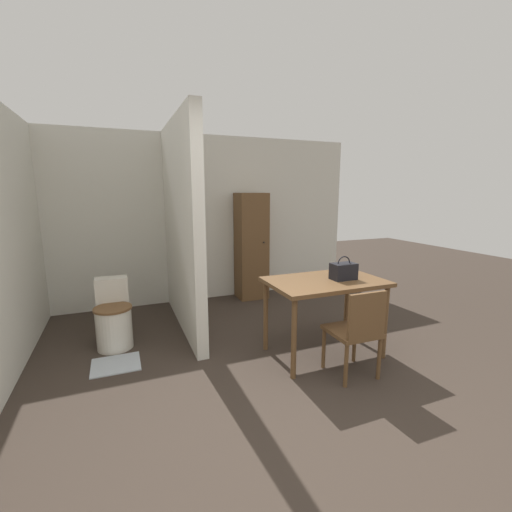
% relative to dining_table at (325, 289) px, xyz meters
% --- Properties ---
extents(ground_plane, '(16.00, 16.00, 0.00)m').
position_rel_dining_table_xyz_m(ground_plane, '(-0.78, -1.18, -0.70)').
color(ground_plane, '#382D26').
extents(wall_back, '(5.11, 0.12, 2.50)m').
position_rel_dining_table_xyz_m(wall_back, '(-0.78, 2.38, 0.55)').
color(wall_back, silver).
rests_on(wall_back, ground_plane).
extents(partition_wall, '(0.12, 1.99, 2.50)m').
position_rel_dining_table_xyz_m(partition_wall, '(-1.20, 1.32, 0.55)').
color(partition_wall, silver).
rests_on(partition_wall, ground_plane).
extents(dining_table, '(1.16, 0.75, 0.80)m').
position_rel_dining_table_xyz_m(dining_table, '(0.00, 0.00, 0.00)').
color(dining_table, brown).
rests_on(dining_table, ground_plane).
extents(wooden_chair, '(0.42, 0.42, 0.84)m').
position_rel_dining_table_xyz_m(wooden_chair, '(0.01, -0.50, -0.25)').
color(wooden_chair, brown).
rests_on(wooden_chair, ground_plane).
extents(toilet, '(0.39, 0.54, 0.73)m').
position_rel_dining_table_xyz_m(toilet, '(-2.02, 1.02, -0.40)').
color(toilet, silver).
rests_on(toilet, ground_plane).
extents(handbag, '(0.25, 0.15, 0.24)m').
position_rel_dining_table_xyz_m(handbag, '(0.18, -0.05, 0.18)').
color(handbag, black).
rests_on(handbag, dining_table).
extents(wooden_cabinet, '(0.45, 0.42, 1.65)m').
position_rel_dining_table_xyz_m(wooden_cabinet, '(0.02, 2.10, 0.12)').
color(wooden_cabinet, brown).
rests_on(wooden_cabinet, ground_plane).
extents(bath_mat, '(0.45, 0.40, 0.01)m').
position_rel_dining_table_xyz_m(bath_mat, '(-2.02, 0.55, -0.70)').
color(bath_mat, '#B2BCC6').
rests_on(bath_mat, ground_plane).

